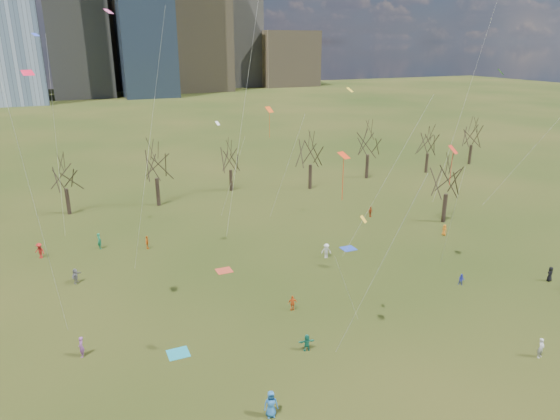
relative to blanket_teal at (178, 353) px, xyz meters
name	(u,v)px	position (x,y,z in m)	size (l,w,h in m)	color
ground	(339,336)	(12.44, -2.80, -0.01)	(500.00, 500.00, 0.00)	black
downtown_skyline	(87,0)	(10.00, 207.85, 38.99)	(212.50, 78.00, 118.00)	slate
bare_tree_row	(208,164)	(12.35, 34.42, 6.10)	(113.04, 29.80, 9.50)	black
blanket_teal	(178,353)	(0.00, 0.00, 0.00)	(1.60, 1.50, 0.03)	teal
blanket_navy	(348,249)	(22.36, 12.39, 0.00)	(1.60, 1.50, 0.03)	#243FAC
blanket_crimson	(224,271)	(7.56, 12.48, 0.00)	(1.60, 1.50, 0.03)	#BE3E26
person_0	(271,404)	(3.92, -8.98, 0.90)	(0.90, 0.59, 1.84)	#2665A8
person_1	(541,348)	(24.81, -11.26, 0.78)	(0.58, 0.38, 1.59)	silver
person_4	(293,303)	(10.68, 2.38, 0.70)	(0.84, 0.35, 1.44)	orange
person_5	(307,343)	(9.14, -3.53, 0.67)	(1.28, 0.41, 1.38)	#1A785E
person_6	(550,274)	(36.38, -2.59, 0.75)	(0.74, 0.48, 1.52)	black
person_7	(81,347)	(-6.69, 2.54, 0.81)	(0.60, 0.39, 1.64)	#86478E
person_8	(461,280)	(27.73, 0.19, 0.58)	(0.58, 0.45, 1.18)	#2A35B6
person_9	(326,251)	(18.82, 11.19, 0.81)	(1.06, 0.61, 1.64)	silver
person_10	(370,212)	(30.77, 20.74, 0.70)	(0.84, 0.35, 1.44)	#AE3D18
person_11	(76,276)	(-6.59, 15.63, 0.75)	(1.43, 0.45, 1.54)	slate
person_12	(444,230)	(35.26, 11.35, 0.68)	(0.68, 0.44, 1.38)	orange
person_13	(99,241)	(-3.72, 23.76, 0.92)	(0.68, 0.45, 1.88)	#1B7A4D
person_15	(40,251)	(-9.92, 23.57, 0.86)	(1.14, 0.65, 1.76)	#B21E19
person_16	(147,242)	(1.25, 21.54, 0.76)	(0.91, 0.38, 1.55)	orange
kites_airborne	(321,130)	(17.42, 10.60, 14.20)	(59.74, 38.26, 34.61)	red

